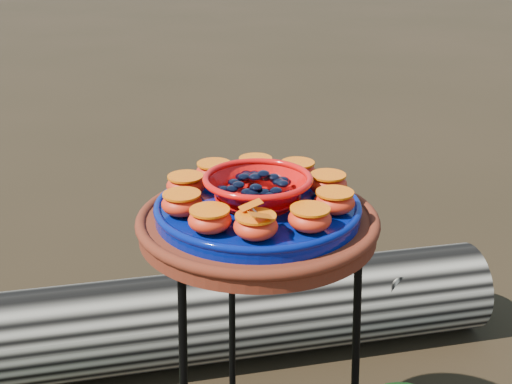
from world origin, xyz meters
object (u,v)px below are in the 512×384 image
object	(u,v)px
terracotta_saucer	(258,225)
cobalt_plate	(258,210)
driftwood_log	(250,311)
plant_stand	(258,380)
red_bowl	(258,190)

from	to	relation	value
terracotta_saucer	cobalt_plate	distance (m)	0.03
terracotta_saucer	driftwood_log	distance (m)	0.83
driftwood_log	cobalt_plate	bearing A→B (deg)	-105.00
terracotta_saucer	driftwood_log	bearing A→B (deg)	75.00
plant_stand	driftwood_log	size ratio (longest dim) A/B	0.46
driftwood_log	terracotta_saucer	bearing A→B (deg)	-105.00
plant_stand	terracotta_saucer	world-z (taller)	terracotta_saucer
terracotta_saucer	red_bowl	world-z (taller)	red_bowl
plant_stand	terracotta_saucer	size ratio (longest dim) A/B	1.54
plant_stand	cobalt_plate	distance (m)	0.40
cobalt_plate	red_bowl	distance (m)	0.04
terracotta_saucer	driftwood_log	size ratio (longest dim) A/B	0.30
cobalt_plate	driftwood_log	distance (m)	0.85
red_bowl	terracotta_saucer	bearing A→B (deg)	0.00
plant_stand	driftwood_log	bearing A→B (deg)	75.00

